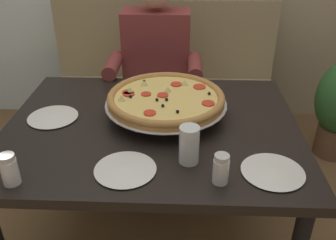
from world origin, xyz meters
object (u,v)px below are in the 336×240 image
at_px(shaker_pepper_flakes, 221,171).
at_px(pizza, 166,99).
at_px(dining_table, 152,140).
at_px(drinking_glass, 189,147).
at_px(plate_near_right, 53,116).
at_px(patio_chair, 33,27).
at_px(booth_bench, 164,95).
at_px(diner_main, 155,67).
at_px(plate_far_side, 273,170).
at_px(plate_near_left, 125,168).
at_px(shaker_parmesan, 10,171).

bearing_deg(shaker_pepper_flakes, pizza, 114.06).
relative_size(dining_table, drinking_glass, 8.70).
distance_m(shaker_pepper_flakes, drinking_glass, 0.15).
xyz_separation_m(pizza, plate_near_right, (-0.50, -0.05, -0.07)).
bearing_deg(dining_table, patio_chair, 121.82).
bearing_deg(pizza, drinking_glass, -73.90).
xyz_separation_m(booth_bench, patio_chair, (-1.37, 1.24, 0.13)).
xyz_separation_m(drinking_glass, patio_chair, (-1.52, 2.46, -0.26)).
bearing_deg(booth_bench, diner_main, -97.42).
distance_m(diner_main, plate_far_side, 1.12).
xyz_separation_m(diner_main, shaker_pepper_flakes, (0.29, -1.07, 0.06)).
bearing_deg(drinking_glass, booth_bench, 97.25).
xyz_separation_m(plate_near_left, drinking_glass, (0.22, 0.06, 0.05)).
relative_size(shaker_parmesan, drinking_glass, 0.78).
distance_m(plate_far_side, drinking_glass, 0.30).
bearing_deg(plate_far_side, pizza, 134.47).
bearing_deg(pizza, plate_near_right, -174.82).
distance_m(dining_table, pizza, 0.19).
xyz_separation_m(booth_bench, dining_table, (0.00, -0.96, 0.24)).
xyz_separation_m(dining_table, shaker_pepper_flakes, (0.26, -0.38, 0.13)).
height_order(dining_table, shaker_parmesan, shaker_parmesan).
bearing_deg(booth_bench, shaker_pepper_flakes, -78.98).
bearing_deg(shaker_pepper_flakes, patio_chair, 122.26).
distance_m(plate_near_right, patio_chair, 2.36).
distance_m(plate_near_left, drinking_glass, 0.24).
bearing_deg(drinking_glass, diner_main, 101.25).
relative_size(shaker_pepper_flakes, drinking_glass, 0.75).
relative_size(dining_table, pizza, 2.34).
distance_m(shaker_parmesan, drinking_glass, 0.61).
bearing_deg(patio_chair, booth_bench, -42.26).
height_order(pizza, plate_far_side, pizza).
relative_size(plate_near_left, drinking_glass, 1.53).
bearing_deg(shaker_pepper_flakes, dining_table, 124.73).
distance_m(dining_table, shaker_pepper_flakes, 0.47).
height_order(drinking_glass, patio_chair, drinking_glass).
xyz_separation_m(shaker_parmesan, drinking_glass, (0.59, 0.15, 0.01)).
xyz_separation_m(dining_table, drinking_glass, (0.16, -0.26, 0.14)).
xyz_separation_m(plate_near_right, plate_far_side, (0.89, -0.35, 0.00)).
relative_size(booth_bench, plate_near_left, 6.96).
bearing_deg(patio_chair, shaker_parmesan, -70.38).
height_order(booth_bench, drinking_glass, booth_bench).
distance_m(shaker_parmesan, patio_chair, 2.78).
distance_m(diner_main, plate_near_right, 0.77).
bearing_deg(dining_table, shaker_parmesan, -136.67).
bearing_deg(shaker_parmesan, drinking_glass, 13.99).
xyz_separation_m(pizza, shaker_pepper_flakes, (0.20, -0.46, -0.04)).
distance_m(shaker_parmesan, plate_near_right, 0.45).
distance_m(diner_main, drinking_glass, 0.98).
height_order(shaker_pepper_flakes, plate_near_right, shaker_pepper_flakes).
bearing_deg(drinking_glass, patio_chair, 121.69).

